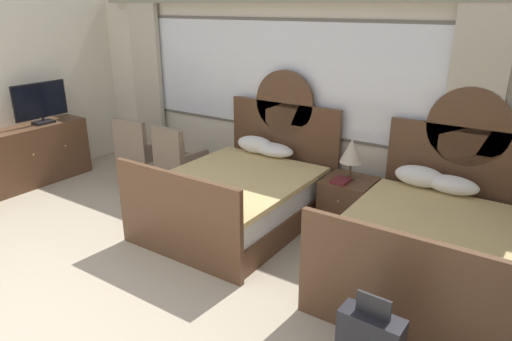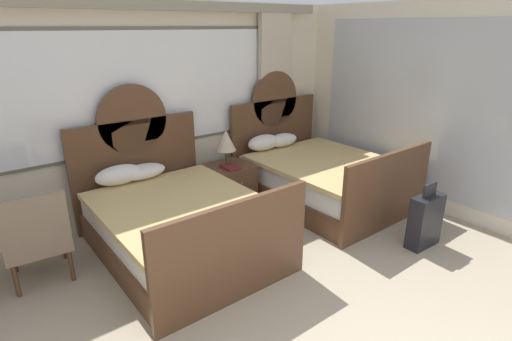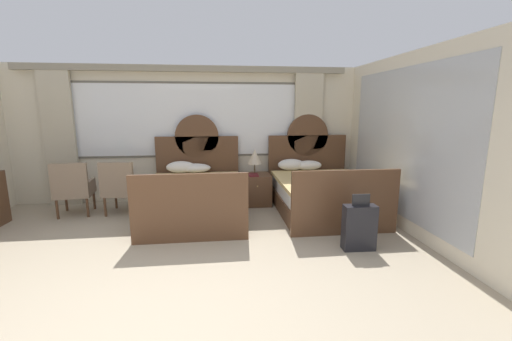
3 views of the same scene
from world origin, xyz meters
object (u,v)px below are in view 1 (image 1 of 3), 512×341
at_px(dresser_minibar, 25,157).
at_px(nightstand_between_beds, 348,203).
at_px(bed_near_window, 240,194).
at_px(book_on_nightstand, 341,180).
at_px(table_lamp_on_nightstand, 352,151).
at_px(tv_flatscreen, 41,103).
at_px(armchair_by_window_left, 177,157).
at_px(bed_near_mirror, 432,245).
at_px(armchair_by_window_centre, 138,148).

bearing_deg(dresser_minibar, nightstand_between_beds, 17.70).
xyz_separation_m(bed_near_window, book_on_nightstand, (1.08, 0.52, 0.24)).
relative_size(table_lamp_on_nightstand, tv_flatscreen, 0.59).
bearing_deg(nightstand_between_beds, bed_near_window, -151.02).
relative_size(bed_near_window, armchair_by_window_left, 2.27).
bearing_deg(bed_near_window, book_on_nightstand, 25.50).
distance_m(nightstand_between_beds, armchair_by_window_left, 2.49).
distance_m(table_lamp_on_nightstand, book_on_nightstand, 0.36).
distance_m(bed_near_mirror, armchair_by_window_left, 3.60).
xyz_separation_m(bed_near_mirror, nightstand_between_beds, (-1.13, 0.63, -0.07)).
relative_size(bed_near_mirror, armchair_by_window_left, 2.27).
bearing_deg(tv_flatscreen, armchair_by_window_centre, 31.96).
bearing_deg(armchair_by_window_left, bed_near_mirror, -4.88).
height_order(nightstand_between_beds, table_lamp_on_nightstand, table_lamp_on_nightstand).
xyz_separation_m(bed_near_window, armchair_by_window_centre, (-2.12, 0.31, 0.14)).
height_order(nightstand_between_beds, dresser_minibar, dresser_minibar).
bearing_deg(dresser_minibar, armchair_by_window_left, 28.77).
bearing_deg(bed_near_window, table_lamp_on_nightstand, 30.61).
height_order(table_lamp_on_nightstand, dresser_minibar, table_lamp_on_nightstand).
distance_m(dresser_minibar, armchair_by_window_left, 2.28).
bearing_deg(tv_flatscreen, bed_near_mirror, 4.38).
distance_m(bed_near_window, armchair_by_window_left, 1.36).
bearing_deg(bed_near_window, tv_flatscreen, -172.62).
height_order(book_on_nightstand, dresser_minibar, dresser_minibar).
bearing_deg(table_lamp_on_nightstand, bed_near_window, -149.39).
relative_size(book_on_nightstand, tv_flatscreen, 0.32).
xyz_separation_m(dresser_minibar, armchair_by_window_centre, (1.20, 1.10, 0.08)).
height_order(bed_near_window, book_on_nightstand, bed_near_window).
bearing_deg(book_on_nightstand, tv_flatscreen, -167.84).
relative_size(bed_near_window, book_on_nightstand, 8.42).
xyz_separation_m(book_on_nightstand, dresser_minibar, (-4.40, -1.31, -0.18)).
height_order(bed_near_mirror, book_on_nightstand, bed_near_mirror).
distance_m(book_on_nightstand, armchair_by_window_left, 2.41).
height_order(bed_near_mirror, armchair_by_window_left, bed_near_mirror).
xyz_separation_m(book_on_nightstand, tv_flatscreen, (-4.38, -0.94, 0.57)).
relative_size(tv_flatscreen, armchair_by_window_centre, 0.85).
xyz_separation_m(table_lamp_on_nightstand, book_on_nightstand, (-0.04, -0.15, -0.32)).
xyz_separation_m(nightstand_between_beds, armchair_by_window_centre, (-3.26, -0.32, 0.21)).
relative_size(nightstand_between_beds, book_on_nightstand, 2.30).
bearing_deg(book_on_nightstand, nightstand_between_beds, 63.94).
height_order(bed_near_window, table_lamp_on_nightstand, bed_near_window).
xyz_separation_m(table_lamp_on_nightstand, dresser_minibar, (-4.44, -1.46, -0.50)).
bearing_deg(nightstand_between_beds, bed_near_mirror, -29.25).
xyz_separation_m(bed_near_window, dresser_minibar, (-3.32, -0.79, 0.07)).
distance_m(bed_near_mirror, armchair_by_window_centre, 4.40).
bearing_deg(dresser_minibar, armchair_by_window_centre, 42.46).
distance_m(bed_near_mirror, table_lamp_on_nightstand, 1.44).
distance_m(bed_near_mirror, dresser_minibar, 5.64).
distance_m(bed_near_window, tv_flatscreen, 3.42).
bearing_deg(table_lamp_on_nightstand, book_on_nightstand, -105.44).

